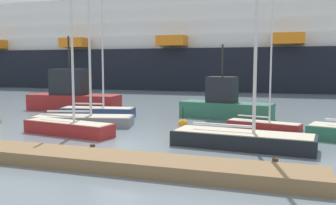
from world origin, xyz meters
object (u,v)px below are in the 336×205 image
(sailboat_7, at_px, (83,118))
(fishing_boat_1, at_px, (225,105))
(channel_buoy_0, at_px, (183,124))
(cruise_ship, at_px, (186,49))
(sailboat_2, at_px, (98,111))
(sailboat_1, at_px, (264,122))
(fishing_boat_0, at_px, (73,96))
(sailboat_6, at_px, (68,126))
(sailboat_0, at_px, (242,137))

(sailboat_7, height_order, fishing_boat_1, sailboat_7)
(fishing_boat_1, relative_size, channel_buoy_0, 5.23)
(channel_buoy_0, height_order, cruise_ship, cruise_ship)
(sailboat_2, relative_size, sailboat_7, 0.90)
(sailboat_7, bearing_deg, channel_buoy_0, -5.97)
(sailboat_1, height_order, cruise_ship, cruise_ship)
(cruise_ship, bearing_deg, sailboat_2, -85.77)
(sailboat_2, bearing_deg, fishing_boat_0, 133.25)
(sailboat_1, relative_size, sailboat_6, 0.99)
(channel_buoy_0, bearing_deg, sailboat_7, -170.72)
(sailboat_6, relative_size, sailboat_7, 0.76)
(sailboat_1, xyz_separation_m, fishing_boat_1, (-3.41, 3.94, 0.70))
(fishing_boat_1, height_order, channel_buoy_0, fishing_boat_1)
(sailboat_0, bearing_deg, sailboat_6, -176.46)
(fishing_boat_0, xyz_separation_m, cruise_ship, (0.88, 36.83, 5.91))
(fishing_boat_1, bearing_deg, channel_buoy_0, 81.73)
(sailboat_7, xyz_separation_m, fishing_boat_1, (9.04, 7.03, 0.58))
(fishing_boat_1, height_order, cruise_ship, cruise_ship)
(fishing_boat_0, distance_m, fishing_boat_1, 15.02)
(sailboat_1, xyz_separation_m, sailboat_2, (-13.65, 1.22, 0.12))
(sailboat_0, xyz_separation_m, fishing_boat_0, (-17.78, 11.37, 0.83))
(sailboat_1, bearing_deg, sailboat_2, -171.85)
(sailboat_0, bearing_deg, channel_buoy_0, 139.70)
(sailboat_0, distance_m, fishing_boat_0, 21.12)
(fishing_boat_1, distance_m, channel_buoy_0, 6.20)
(sailboat_1, distance_m, sailboat_6, 13.19)
(sailboat_6, bearing_deg, cruise_ship, 106.96)
(sailboat_7, height_order, channel_buoy_0, sailboat_7)
(sailboat_2, height_order, channel_buoy_0, sailboat_2)
(channel_buoy_0, bearing_deg, fishing_boat_0, 152.96)
(fishing_boat_0, bearing_deg, sailboat_1, 162.15)
(channel_buoy_0, bearing_deg, sailboat_6, -144.65)
(sailboat_1, distance_m, fishing_boat_1, 5.25)
(sailboat_2, bearing_deg, sailboat_7, -84.21)
(channel_buoy_0, bearing_deg, fishing_boat_1, 72.19)
(sailboat_1, bearing_deg, fishing_boat_1, 144.11)
(sailboat_0, relative_size, fishing_boat_1, 1.52)
(sailboat_1, bearing_deg, fishing_boat_0, 178.72)
(sailboat_0, distance_m, fishing_boat_1, 10.91)
(sailboat_6, xyz_separation_m, channel_buoy_0, (6.26, 4.44, -0.19))
(sailboat_1, distance_m, sailboat_2, 13.71)
(sailboat_0, xyz_separation_m, sailboat_7, (-11.82, 3.51, -0.02))
(sailboat_7, distance_m, fishing_boat_1, 11.46)
(sailboat_0, xyz_separation_m, sailboat_1, (0.62, 6.60, -0.14))
(sailboat_6, bearing_deg, fishing_boat_0, 131.45)
(sailboat_2, height_order, fishing_boat_1, sailboat_2)
(sailboat_1, relative_size, cruise_ship, 0.07)
(sailboat_2, xyz_separation_m, sailboat_7, (1.21, -4.31, 0.00))
(sailboat_1, height_order, channel_buoy_0, sailboat_1)
(sailboat_2, bearing_deg, channel_buoy_0, -30.50)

